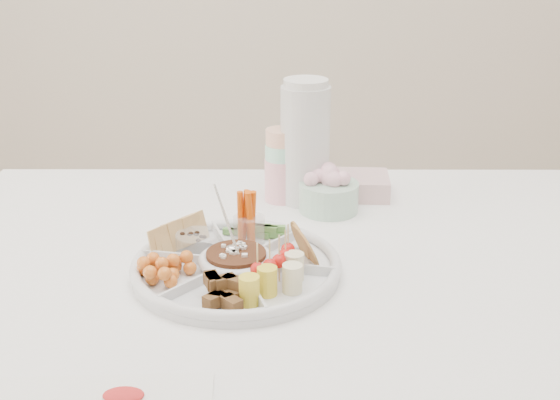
{
  "coord_description": "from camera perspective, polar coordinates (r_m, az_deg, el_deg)",
  "views": [
    {
      "loc": [
        -0.02,
        -1.24,
        1.36
      ],
      "look_at": [
        -0.03,
        0.02,
        0.87
      ],
      "focal_mm": 45.0,
      "sensor_mm": 36.0,
      "label": 1
    }
  ],
  "objects": [
    {
      "name": "napkin_stack",
      "position": [
        1.68,
        6.34,
        1.2
      ],
      "size": [
        0.15,
        0.13,
        0.05
      ],
      "primitive_type": "cube",
      "rotation": [
        0.0,
        0.0,
        -0.06
      ],
      "color": "beige",
      "rests_on": "dining_table"
    },
    {
      "name": "tortillas",
      "position": [
        1.32,
        1.87,
        -3.54
      ],
      "size": [
        0.11,
        0.11,
        0.06
      ],
      "primitive_type": null,
      "rotation": [
        0.0,
        0.0,
        -0.2
      ],
      "color": "olive",
      "rests_on": "party_tray"
    },
    {
      "name": "flower_bowl",
      "position": [
        1.57,
        4.0,
        0.82
      ],
      "size": [
        0.17,
        0.17,
        0.1
      ],
      "primitive_type": "cylinder",
      "rotation": [
        0.0,
        0.0,
        -0.32
      ],
      "color": "#A6CAB6",
      "rests_on": "dining_table"
    },
    {
      "name": "cherries",
      "position": [
        1.27,
        -9.3,
        -5.42
      ],
      "size": [
        0.13,
        0.13,
        0.04
      ],
      "primitive_type": null,
      "rotation": [
        0.0,
        0.0,
        -0.2
      ],
      "color": "orange",
      "rests_on": "party_tray"
    },
    {
      "name": "bean_dip",
      "position": [
        1.29,
        -3.58,
        -4.87
      ],
      "size": [
        0.13,
        0.13,
        0.04
      ],
      "primitive_type": "cylinder",
      "rotation": [
        0.0,
        0.0,
        -0.2
      ],
      "color": "#431E13",
      "rests_on": "party_tray"
    },
    {
      "name": "thermos",
      "position": [
        1.59,
        2.05,
        4.85
      ],
      "size": [
        0.12,
        0.12,
        0.29
      ],
      "primitive_type": "cylinder",
      "rotation": [
        0.0,
        0.0,
        -0.05
      ],
      "color": "silver",
      "rests_on": "dining_table"
    },
    {
      "name": "pita_raisins",
      "position": [
        1.37,
        -7.46,
        -2.72
      ],
      "size": [
        0.13,
        0.13,
        0.06
      ],
      "primitive_type": null,
      "rotation": [
        0.0,
        0.0,
        -0.2
      ],
      "color": "tan",
      "rests_on": "party_tray"
    },
    {
      "name": "granola_chunks",
      "position": [
        1.18,
        -5.2,
        -7.37
      ],
      "size": [
        0.11,
        0.11,
        0.04
      ],
      "primitive_type": null,
      "rotation": [
        0.0,
        0.0,
        -0.2
      ],
      "color": "brown",
      "rests_on": "party_tray"
    },
    {
      "name": "placemat",
      "position": [
        1.02,
        -14.29,
        -15.38
      ],
      "size": [
        0.3,
        0.11,
        0.01
      ],
      "primitive_type": "cube",
      "rotation": [
        0.0,
        0.0,
        0.04
      ],
      "color": "white",
      "rests_on": "dining_table"
    },
    {
      "name": "carrot_cucumber",
      "position": [
        1.39,
        -2.25,
        -1.28
      ],
      "size": [
        0.14,
        0.14,
        0.11
      ],
      "primitive_type": null,
      "rotation": [
        0.0,
        0.0,
        -0.2
      ],
      "color": "#E65509",
      "rests_on": "party_tray"
    },
    {
      "name": "cup_stack",
      "position": [
        1.61,
        0.16,
        3.7
      ],
      "size": [
        0.1,
        0.1,
        0.22
      ],
      "primitive_type": "cylinder",
      "rotation": [
        0.0,
        0.0,
        0.34
      ],
      "color": "white",
      "rests_on": "dining_table"
    },
    {
      "name": "party_tray",
      "position": [
        1.29,
        -3.57,
        -5.17
      ],
      "size": [
        0.45,
        0.45,
        0.04
      ],
      "primitive_type": "cylinder",
      "rotation": [
        0.0,
        0.0,
        -0.2
      ],
      "color": "silver",
      "rests_on": "dining_table"
    },
    {
      "name": "banana_tomato",
      "position": [
        1.2,
        0.83,
        -5.48
      ],
      "size": [
        0.13,
        0.13,
        0.09
      ],
      "primitive_type": null,
      "rotation": [
        0.0,
        0.0,
        -0.2
      ],
      "color": "#F6E063",
      "rests_on": "party_tray"
    }
  ]
}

